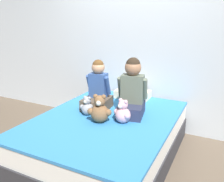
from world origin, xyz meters
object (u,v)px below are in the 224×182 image
at_px(teddy_bear_held_by_left_child, 87,107).
at_px(teddy_bear_held_by_right_child, 123,113).
at_px(child_on_right, 132,91).
at_px(child_on_left, 98,90).
at_px(teddy_bear_between_children, 100,111).
at_px(bed, 106,137).
at_px(pillow_at_headboard, 133,94).

height_order(teddy_bear_held_by_left_child, teddy_bear_held_by_right_child, teddy_bear_held_by_right_child).
distance_m(child_on_right, teddy_bear_held_by_left_child, 0.56).
bearing_deg(child_on_left, child_on_right, -4.35).
relative_size(child_on_right, teddy_bear_between_children, 2.12).
bearing_deg(teddy_bear_between_children, teddy_bear_held_by_right_child, 6.96).
distance_m(bed, teddy_bear_held_by_left_child, 0.42).
height_order(bed, child_on_right, child_on_right).
xyz_separation_m(teddy_bear_held_by_right_child, teddy_bear_between_children, (-0.23, -0.10, 0.02)).
bearing_deg(teddy_bear_held_by_right_child, bed, -168.62).
distance_m(teddy_bear_held_by_left_child, teddy_bear_held_by_right_child, 0.46).
bearing_deg(child_on_left, teddy_bear_held_by_left_child, -94.70).
xyz_separation_m(teddy_bear_between_children, pillow_at_headboard, (0.00, 0.95, -0.08)).
height_order(child_on_right, teddy_bear_between_children, child_on_right).
xyz_separation_m(child_on_left, pillow_at_headboard, (0.24, 0.58, -0.18)).
bearing_deg(pillow_at_headboard, bed, -90.00).
bearing_deg(teddy_bear_between_children, teddy_bear_held_by_left_child, 136.99).
bearing_deg(teddy_bear_held_by_left_child, pillow_at_headboard, 80.29).
height_order(teddy_bear_held_by_left_child, pillow_at_headboard, teddy_bear_held_by_left_child).
distance_m(child_on_right, teddy_bear_between_children, 0.46).
distance_m(bed, child_on_right, 0.63).
bearing_deg(child_on_right, teddy_bear_between_children, -132.46).
xyz_separation_m(teddy_bear_held_by_left_child, teddy_bear_held_by_right_child, (0.46, -0.01, 0.02)).
bearing_deg(teddy_bear_between_children, pillow_at_headboard, 73.11).
bearing_deg(child_on_left, teddy_bear_held_by_right_child, -35.05).
distance_m(teddy_bear_held_by_left_child, teddy_bear_between_children, 0.26).
bearing_deg(teddy_bear_held_by_right_child, pillow_at_headboard, 125.97).
relative_size(bed, child_on_right, 2.90).
bearing_deg(teddy_bear_held_by_right_child, teddy_bear_held_by_left_child, -160.75).
bearing_deg(teddy_bear_held_by_right_child, teddy_bear_between_children, -135.32).
bearing_deg(child_on_right, pillow_at_headboard, 99.21).
relative_size(child_on_left, teddy_bear_between_children, 1.94).
bearing_deg(teddy_bear_held_by_left_child, child_on_right, 35.69).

